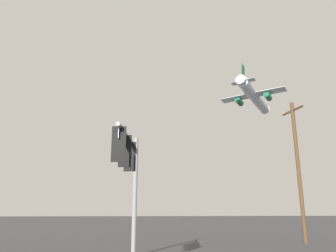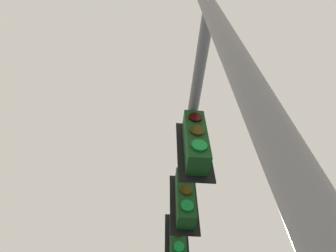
{
  "view_description": "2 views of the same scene",
  "coord_description": "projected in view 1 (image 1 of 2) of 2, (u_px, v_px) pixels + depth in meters",
  "views": [
    {
      "loc": [
        8.37,
        -7.61,
        1.94
      ],
      "look_at": [
        -4.62,
        -4.88,
        5.47
      ],
      "focal_mm": 35.0,
      "sensor_mm": 36.0,
      "label": 1
    },
    {
      "loc": [
        -8.38,
        -5.07,
        1.32
      ],
      "look_at": [
        -4.93,
        -6.21,
        6.05
      ],
      "focal_mm": 28.0,
      "sensor_mm": 36.0,
      "label": 2
    }
  ],
  "objects": [
    {
      "name": "utility_pole",
      "position": [
        298.0,
        166.0,
        22.91
      ],
      "size": [
        2.29,
        0.26,
        9.79
      ],
      "color": "brown",
      "rests_on": "ground_plane"
    },
    {
      "name": "airplane",
      "position": [
        254.0,
        96.0,
        127.53
      ],
      "size": [
        22.98,
        23.15,
        13.28
      ],
      "color": "silver"
    },
    {
      "name": "signal_pole_near",
      "position": [
        129.0,
        164.0,
        14.07
      ],
      "size": [
        4.93,
        1.48,
        5.6
      ],
      "color": "gray",
      "rests_on": "ground_plane"
    }
  ]
}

